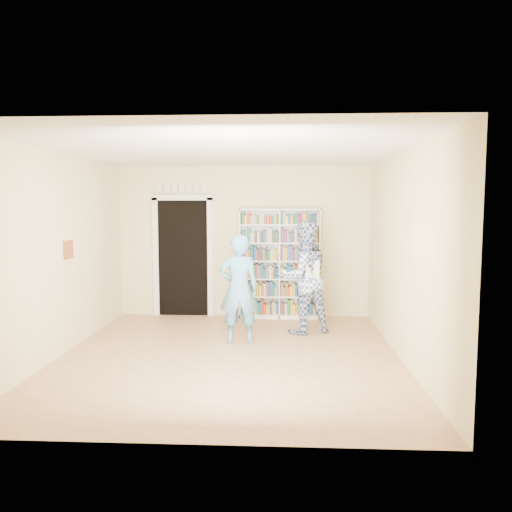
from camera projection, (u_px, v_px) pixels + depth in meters
The scene contains 11 objects.
floor at pixel (229, 356), 6.66m from camera, with size 5.00×5.00×0.00m, color #9A6C4A.
ceiling at pixel (228, 151), 6.39m from camera, with size 5.00×5.00×0.00m, color white.
wall_back at pixel (243, 242), 9.01m from camera, with size 4.50×4.50×0.00m, color beige.
wall_left at pixel (61, 255), 6.64m from camera, with size 5.00×5.00×0.00m, color beige.
wall_right at pixel (403, 256), 6.41m from camera, with size 5.00×5.00×0.00m, color beige.
bookshelf at pixel (280, 263), 8.86m from camera, with size 1.42×0.27×1.95m.
doorway at pixel (183, 251), 9.06m from camera, with size 1.10×0.08×2.43m.
wall_art at pixel (69, 250), 6.83m from camera, with size 0.03×0.25×0.25m, color brown.
man_blue at pixel (239, 289), 7.24m from camera, with size 0.58×0.38×1.59m, color #5A9AC8.
man_plaid at pixel (304, 277), 7.81m from camera, with size 0.86×0.67×1.76m, color #2F4D90.
paper_sheet at pixel (313, 270), 7.56m from camera, with size 0.21×0.01×0.30m, color white.
Camera 1 is at (0.68, -6.47, 1.98)m, focal length 35.00 mm.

